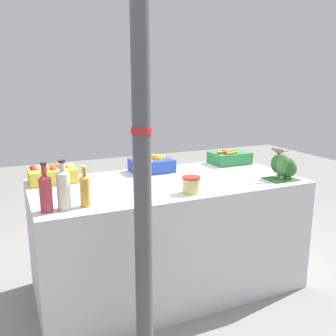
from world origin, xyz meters
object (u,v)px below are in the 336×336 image
Objects in this scene: juice_bottle_amber at (85,190)px; sparrow_bird at (278,151)px; support_pole at (142,143)px; broccoli_pile at (284,167)px; juice_bottle_ruby at (46,191)px; carrot_crate at (230,157)px; orange_crate at (152,164)px; pickle_jar at (191,185)px; apple_crate at (52,173)px; juice_bottle_cloudy at (63,188)px.

juice_bottle_amber is 1.45m from sparrow_bird.
support_pole reaches higher than broccoli_pile.
support_pole is at bearing -46.02° from juice_bottle_ruby.
juice_bottle_ruby is (-1.64, -0.64, 0.06)m from carrot_crate.
orange_crate is 0.66m from pickle_jar.
juice_bottle_ruby reaches higher than apple_crate.
orange_crate is 2.94× the size of sparrow_bird.
apple_crate is at bearing 80.29° from juice_bottle_ruby.
juice_bottle_cloudy is at bearing 52.29° from sparrow_bird.
support_pole is at bearing -74.02° from apple_crate.
orange_crate is 0.99m from sparrow_bird.
apple_crate is 0.65m from juice_bottle_cloudy.
sparrow_bird is at bearing -21.56° from apple_crate.
orange_crate is 1.41× the size of broccoli_pile.
apple_crate is at bearing 99.68° from juice_bottle_amber.
orange_crate is 1.11m from juice_bottle_ruby.
orange_crate is (0.48, 1.08, -0.37)m from support_pole.
carrot_crate is 1.67m from juice_bottle_cloudy.
juice_bottle_amber reaches higher than carrot_crate.
juice_bottle_cloudy reaches higher than orange_crate.
orange_crate is at bearing 179.55° from carrot_crate.
juice_bottle_ruby reaches higher than orange_crate.
juice_bottle_cloudy is at bearing -179.37° from broccoli_pile.
support_pole is 20.71× the size of pickle_jar.
support_pole is at bearing -53.53° from juice_bottle_cloudy.
apple_crate is 1.16× the size of juice_bottle_ruby.
apple_crate is at bearing 179.89° from orange_crate.
juice_bottle_cloudy is (-1.62, -0.02, 0.03)m from broccoli_pile.
sparrow_bird reaches higher than broccoli_pile.
support_pole is 0.75m from pickle_jar.
juice_bottle_amber reaches higher than orange_crate.
juice_bottle_cloudy is at bearing 126.47° from support_pole.
support_pole is at bearing -138.72° from carrot_crate.
juice_bottle_ruby reaches higher than carrot_crate.
juice_bottle_cloudy is at bearing 0.00° from juice_bottle_ruby.
juice_bottle_cloudy is (-0.32, 0.44, -0.31)m from support_pole.
juice_bottle_amber is (-1.42, -0.64, 0.05)m from carrot_crate.
juice_bottle_cloudy is at bearing -91.08° from apple_crate.
support_pole is 1.67m from carrot_crate.
broccoli_pile is 1.89× the size of pickle_jar.
pickle_jar is at bearing 54.70° from sparrow_bird.
sparrow_bird is at bearing 1.10° from juice_bottle_ruby.
broccoli_pile reaches higher than carrot_crate.
sparrow_bird is (-0.05, 0.01, 0.12)m from broccoli_pile.
juice_bottle_cloudy is at bearing 178.95° from pickle_jar.
sparrow_bird reaches higher than orange_crate.
orange_crate is at bearing 35.59° from juice_bottle_ruby.
carrot_crate is 1.77m from juice_bottle_ruby.
carrot_crate is at bearing -0.45° from orange_crate.
pickle_jar is (0.81, -0.66, -0.01)m from apple_crate.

